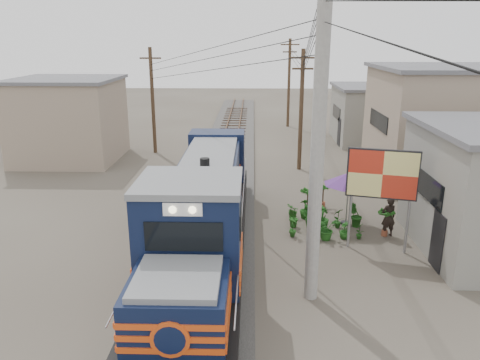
{
  "coord_description": "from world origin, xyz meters",
  "views": [
    {
      "loc": [
        1.69,
        -13.2,
        7.63
      ],
      "look_at": [
        1.21,
        4.48,
        2.2
      ],
      "focal_mm": 35.0,
      "sensor_mm": 36.0,
      "label": 1
    }
  ],
  "objects_px": {
    "locomotive": "(204,212)",
    "vendor": "(388,217)",
    "market_umbrella": "(349,179)",
    "billboard": "(382,177)"
  },
  "relations": [
    {
      "from": "locomotive",
      "to": "vendor",
      "type": "bearing_deg",
      "value": 15.37
    },
    {
      "from": "vendor",
      "to": "market_umbrella",
      "type": "bearing_deg",
      "value": -52.54
    },
    {
      "from": "locomotive",
      "to": "vendor",
      "type": "xyz_separation_m",
      "value": [
        7.09,
        1.95,
        -0.87
      ]
    },
    {
      "from": "locomotive",
      "to": "market_umbrella",
      "type": "relative_size",
      "value": 5.63
    },
    {
      "from": "market_umbrella",
      "to": "vendor",
      "type": "xyz_separation_m",
      "value": [
        1.41,
        -1.2,
        -1.2
      ]
    },
    {
      "from": "billboard",
      "to": "market_umbrella",
      "type": "xyz_separation_m",
      "value": [
        -0.65,
        2.49,
        -0.84
      ]
    },
    {
      "from": "locomotive",
      "to": "market_umbrella",
      "type": "bearing_deg",
      "value": 28.97
    },
    {
      "from": "locomotive",
      "to": "billboard",
      "type": "distance_m",
      "value": 6.47
    },
    {
      "from": "billboard",
      "to": "locomotive",
      "type": "bearing_deg",
      "value": -159.68
    },
    {
      "from": "locomotive",
      "to": "billboard",
      "type": "height_order",
      "value": "locomotive"
    }
  ]
}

